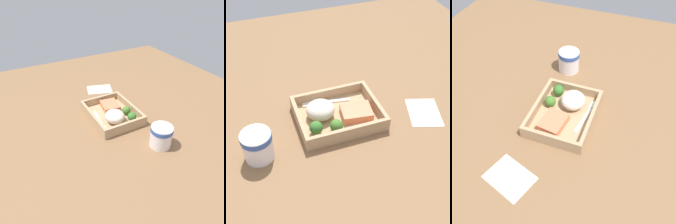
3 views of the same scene
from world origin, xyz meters
The scene contains 10 objects.
ground_plane centered at (0.00, 0.00, -1.00)cm, with size 160.00×160.00×2.00cm, color brown.
takeout_tray centered at (0.00, 0.00, 0.60)cm, with size 25.76×20.42×1.20cm, color tan.
tray_rim centered at (0.00, 0.00, 2.92)cm, with size 25.76×20.42×3.43cm.
salmon_fillet centered at (-5.41, 1.80, 2.49)cm, with size 9.27×7.50×2.58cm, color #E37B53.
mashed_potatoes centered at (5.25, -1.43, 3.96)cm, with size 8.82×8.43×5.53cm, color beige.
broccoli_floret_1 centered at (2.64, 6.08, 3.22)cm, with size 3.87×3.87×4.01cm.
broccoli_floret_2 centered at (8.58, 5.27, 3.58)cm, with size 3.95×3.95×4.44cm.
fork centered at (2.57, -7.41, 1.42)cm, with size 15.87×4.04×0.44cm.
paper_cup centered at (25.57, 7.33, 4.91)cm, with size 8.47×8.47×8.79cm.
receipt_slip centered at (-27.05, 6.58, 0.12)cm, with size 9.83×13.29×0.24cm, color white.
Camera 3 is at (-56.54, -20.82, 67.65)cm, focal length 42.00 mm.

